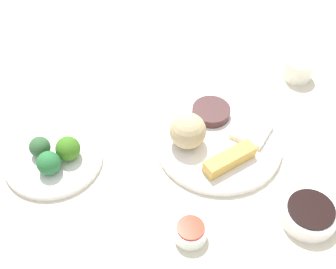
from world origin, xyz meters
name	(u,v)px	position (x,y,z in m)	size (l,w,h in m)	color
tabletop	(206,142)	(0.00, 0.00, 0.01)	(2.20, 2.20, 0.02)	beige
main_plate	(219,141)	(-0.03, 0.00, 0.03)	(0.26, 0.26, 0.02)	white
rice_scoop	(188,131)	(0.02, 0.04, 0.07)	(0.07, 0.07, 0.07)	tan
spring_roll	(230,159)	(-0.07, 0.05, 0.05)	(0.11, 0.03, 0.03)	gold
crab_rangoon_wonton	(251,131)	(-0.08, -0.05, 0.04)	(0.07, 0.07, 0.01)	beige
stir_fry_heap	(211,112)	(0.02, -0.06, 0.05)	(0.08, 0.08, 0.02)	#422626
broccoli_plate	(54,158)	(0.24, 0.20, 0.03)	(0.20, 0.20, 0.01)	white
broccoli_floret_0	(40,147)	(0.26, 0.21, 0.05)	(0.04, 0.04, 0.04)	#2F5631
broccoli_floret_1	(49,163)	(0.22, 0.23, 0.06)	(0.05, 0.05, 0.05)	#256835
broccoli_floret_2	(68,149)	(0.21, 0.19, 0.06)	(0.05, 0.05, 0.05)	#39701C
soy_sauce_bowl	(309,214)	(-0.24, 0.08, 0.04)	(0.10, 0.10, 0.03)	white
soy_sauce_bowl_liquid	(311,209)	(-0.24, 0.08, 0.05)	(0.08, 0.08, 0.00)	black
sauce_ramekin_sweet_and_sour	(190,232)	(-0.08, 0.22, 0.03)	(0.06, 0.06, 0.03)	white
sauce_ramekin_sweet_and_sour_liquid	(191,228)	(-0.08, 0.22, 0.05)	(0.05, 0.05, 0.00)	red
teacup	(298,69)	(-0.10, -0.29, 0.04)	(0.07, 0.07, 0.05)	white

